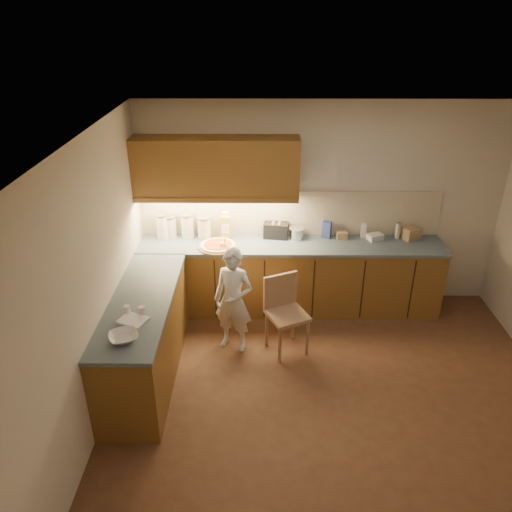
# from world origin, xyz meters

# --- Properties ---
(room) EXTENTS (4.54, 4.50, 2.62)m
(room) POSITION_xyz_m (0.00, 0.00, 1.68)
(room) COLOR #512F1B
(room) RESTS_ON ground
(l_counter) EXTENTS (3.77, 2.62, 0.92)m
(l_counter) POSITION_xyz_m (-0.92, 1.25, 0.46)
(l_counter) COLOR brown
(l_counter) RESTS_ON ground
(backsplash) EXTENTS (3.75, 0.02, 0.58)m
(backsplash) POSITION_xyz_m (-0.38, 1.99, 1.21)
(backsplash) COLOR beige
(backsplash) RESTS_ON l_counter
(upper_cabinets) EXTENTS (1.95, 0.36, 0.73)m
(upper_cabinets) POSITION_xyz_m (-1.27, 1.82, 1.85)
(upper_cabinets) COLOR brown
(upper_cabinets) RESTS_ON ground
(pizza_on_board) EXTENTS (0.48, 0.48, 0.19)m
(pizza_on_board) POSITION_xyz_m (-1.26, 1.59, 0.94)
(pizza_on_board) COLOR #A08050
(pizza_on_board) RESTS_ON l_counter
(child) EXTENTS (0.53, 0.43, 1.24)m
(child) POSITION_xyz_m (-1.05, 0.86, 0.62)
(child) COLOR white
(child) RESTS_ON ground
(wooden_chair) EXTENTS (0.54, 0.54, 0.90)m
(wooden_chair) POSITION_xyz_m (-0.48, 0.85, 0.52)
(wooden_chair) COLOR #AA805A
(wooden_chair) RESTS_ON ground
(mixing_bowl) EXTENTS (0.33, 0.33, 0.06)m
(mixing_bowl) POSITION_xyz_m (-1.95, -0.29, 0.95)
(mixing_bowl) COLOR white
(mixing_bowl) RESTS_ON l_counter
(canister_a) EXTENTS (0.16, 0.16, 0.33)m
(canister_a) POSITION_xyz_m (-1.97, 1.84, 1.09)
(canister_a) COLOR white
(canister_a) RESTS_ON l_counter
(canister_b) EXTENTS (0.17, 0.17, 0.29)m
(canister_b) POSITION_xyz_m (-1.88, 1.88, 1.07)
(canister_b) COLOR silver
(canister_b) RESTS_ON l_counter
(canister_c) EXTENTS (0.17, 0.17, 0.32)m
(canister_c) POSITION_xyz_m (-1.66, 1.87, 1.08)
(canister_c) COLOR white
(canister_c) RESTS_ON l_counter
(canister_d) EXTENTS (0.18, 0.18, 0.29)m
(canister_d) POSITION_xyz_m (-1.45, 1.85, 1.07)
(canister_d) COLOR silver
(canister_d) RESTS_ON l_counter
(oil_jug) EXTENTS (0.12, 0.09, 0.36)m
(oil_jug) POSITION_xyz_m (-1.18, 1.84, 1.09)
(oil_jug) COLOR gold
(oil_jug) RESTS_ON l_counter
(toaster) EXTENTS (0.32, 0.21, 0.20)m
(toaster) POSITION_xyz_m (-0.55, 1.88, 1.02)
(toaster) COLOR black
(toaster) RESTS_ON l_counter
(steel_pot) EXTENTS (0.19, 0.19, 0.14)m
(steel_pot) POSITION_xyz_m (-0.30, 1.85, 0.99)
(steel_pot) COLOR silver
(steel_pot) RESTS_ON l_counter
(blue_box) EXTENTS (0.13, 0.11, 0.22)m
(blue_box) POSITION_xyz_m (0.09, 1.89, 1.03)
(blue_box) COLOR #2F3F8F
(blue_box) RESTS_ON l_counter
(card_box_a) EXTENTS (0.14, 0.10, 0.10)m
(card_box_a) POSITION_xyz_m (0.27, 1.85, 0.97)
(card_box_a) COLOR tan
(card_box_a) RESTS_ON l_counter
(white_bottle) EXTENTS (0.07, 0.07, 0.19)m
(white_bottle) POSITION_xyz_m (0.55, 1.90, 1.01)
(white_bottle) COLOR silver
(white_bottle) RESTS_ON l_counter
(flat_pack) EXTENTS (0.22, 0.19, 0.07)m
(flat_pack) POSITION_xyz_m (0.68, 1.83, 0.96)
(flat_pack) COLOR silver
(flat_pack) RESTS_ON l_counter
(tall_jar) EXTENTS (0.07, 0.07, 0.21)m
(tall_jar) POSITION_xyz_m (0.97, 1.87, 1.03)
(tall_jar) COLOR beige
(tall_jar) RESTS_ON l_counter
(card_box_b) EXTENTS (0.25, 0.22, 0.16)m
(card_box_b) POSITION_xyz_m (1.14, 1.84, 1.00)
(card_box_b) COLOR #A78359
(card_box_b) RESTS_ON l_counter
(dough_cloth) EXTENTS (0.31, 0.28, 0.02)m
(dough_cloth) POSITION_xyz_m (-1.94, 0.01, 0.93)
(dough_cloth) COLOR white
(dough_cloth) RESTS_ON l_counter
(spice_jar_a) EXTENTS (0.08, 0.08, 0.08)m
(spice_jar_a) POSITION_xyz_m (-2.02, 0.13, 0.96)
(spice_jar_a) COLOR white
(spice_jar_a) RESTS_ON l_counter
(spice_jar_b) EXTENTS (0.08, 0.08, 0.09)m
(spice_jar_b) POSITION_xyz_m (-1.87, 0.11, 0.96)
(spice_jar_b) COLOR white
(spice_jar_b) RESTS_ON l_counter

